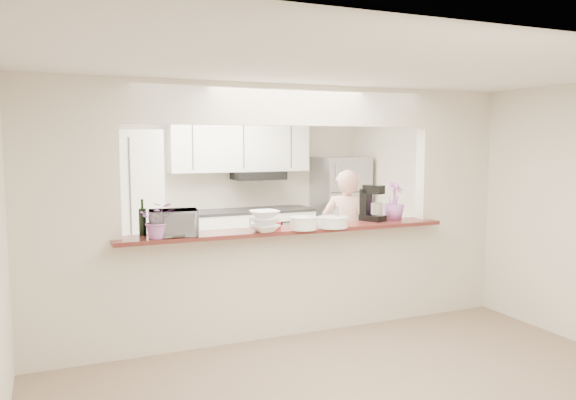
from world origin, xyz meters
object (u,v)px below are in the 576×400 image
toaster_oven (173,223)px  person (346,235)px  stand_mixer (372,205)px  refrigerator (340,211)px

toaster_oven → person: (2.33, 0.97, -0.41)m
stand_mixer → toaster_oven: bearing=-176.3°
refrigerator → toaster_oven: (-3.20, -2.73, 0.36)m
refrigerator → toaster_oven: bearing=-139.5°
stand_mixer → refrigerator: bearing=68.4°
refrigerator → person: bearing=-116.4°
toaster_oven → person: size_ratio=0.27×
refrigerator → stand_mixer: size_ratio=4.38×
refrigerator → person: 1.96m
person → toaster_oven: bearing=54.6°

